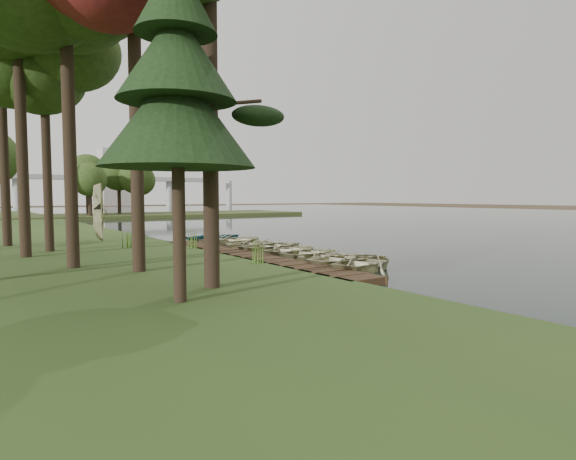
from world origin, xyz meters
TOP-DOWN VIEW (x-y plane):
  - ground at (0.00, 0.00)m, footprint 300.00×300.00m
  - water at (30.00, 20.00)m, footprint 130.00×200.00m
  - boardwalk at (-1.60, 0.00)m, footprint 1.60×16.00m
  - peninsula at (8.00, 50.00)m, footprint 50.00×14.00m
  - far_trees at (4.67, 50.00)m, footprint 45.60×5.60m
  - bridge at (12.31, 120.00)m, footprint 95.90×4.00m
  - building_a at (30.00, 140.00)m, footprint 10.00×8.00m
  - rowboat_0 at (0.77, -5.34)m, footprint 4.39×3.79m
  - rowboat_1 at (0.76, -4.20)m, footprint 3.62×2.62m
  - rowboat_2 at (1.03, -2.78)m, footprint 3.57×3.12m
  - rowboat_3 at (1.16, -1.35)m, footprint 3.40×2.56m
  - rowboat_4 at (1.06, -0.01)m, footprint 4.02×3.38m
  - rowboat_5 at (1.00, 1.74)m, footprint 3.92×2.97m
  - rowboat_6 at (0.94, 3.33)m, footprint 4.03×3.39m
  - rowboat_7 at (1.08, 4.75)m, footprint 3.13×2.33m
  - rowboat_8 at (1.27, 5.69)m, footprint 4.59×4.03m
  - rowboat_9 at (1.01, 7.31)m, footprint 3.79×3.24m
  - rowboat_10 at (1.02, 8.54)m, footprint 3.97×3.03m
  - stored_rowboat at (-5.57, 10.01)m, footprint 3.98×3.35m
  - tree_3 at (-10.00, 4.59)m, footprint 4.52×4.52m
  - tree_4 at (-8.80, 6.42)m, footprint 4.72×4.72m
  - pine_tree at (-7.87, -7.73)m, footprint 3.80×3.80m
  - reeds_0 at (-2.60, -2.74)m, footprint 0.60×0.60m
  - reeds_1 at (-4.63, 0.56)m, footprint 0.60×0.60m
  - reeds_2 at (-5.29, 5.97)m, footprint 0.60×0.60m
  - reeds_3 at (-2.60, 3.86)m, footprint 0.60×0.60m

SIDE VIEW (x-z plane):
  - ground at x=0.00m, z-range 0.00..0.00m
  - water at x=30.00m, z-range 0.00..0.05m
  - boardwalk at x=-1.60m, z-range 0.00..0.30m
  - peninsula at x=8.00m, z-range 0.00..0.45m
  - rowboat_2 at x=1.03m, z-range 0.05..0.67m
  - rowboat_7 at x=1.08m, z-range 0.05..0.67m
  - rowboat_9 at x=1.01m, z-range 0.05..0.71m
  - rowboat_3 at x=1.16m, z-range 0.05..0.72m
  - rowboat_4 at x=1.06m, z-range 0.05..0.76m
  - rowboat_6 at x=0.94m, z-range 0.05..0.76m
  - rowboat_1 at x=0.76m, z-range 0.05..0.79m
  - rowboat_0 at x=0.77m, z-range 0.05..0.81m
  - rowboat_5 at x=1.00m, z-range 0.05..0.82m
  - rowboat_10 at x=1.02m, z-range 0.05..0.82m
  - rowboat_8 at x=1.27m, z-range 0.05..0.84m
  - stored_rowboat at x=-5.57m, z-range 0.30..1.00m
  - reeds_0 at x=-2.60m, z-range 0.30..1.18m
  - reeds_1 at x=-4.63m, z-range 0.30..1.27m
  - reeds_2 at x=-5.29m, z-range 0.30..1.36m
  - reeds_3 at x=-2.60m, z-range 0.30..1.39m
  - pine_tree at x=-7.87m, z-range 1.46..9.90m
  - far_trees at x=4.67m, z-range 2.03..10.83m
  - bridge at x=12.31m, z-range 2.78..11.38m
  - tree_4 at x=-8.80m, z-range 3.49..14.01m
  - building_a at x=30.00m, z-range 0.00..18.00m
  - tree_3 at x=-10.00m, z-range 4.66..17.54m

